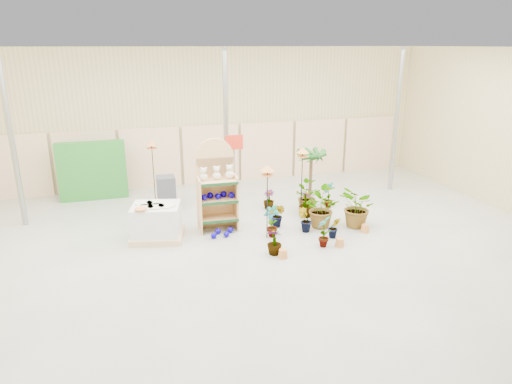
# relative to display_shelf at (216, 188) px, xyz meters

# --- Properties ---
(room) EXTENTS (15.20, 12.10, 4.70)m
(room) POSITION_rel_display_shelf_xyz_m (0.65, -0.96, 1.14)
(room) COLOR gray
(room) RESTS_ON ground
(display_shelf) EXTENTS (1.00, 0.65, 2.34)m
(display_shelf) POSITION_rel_display_shelf_xyz_m (0.00, 0.00, 0.00)
(display_shelf) COLOR tan
(display_shelf) RESTS_ON ground
(teddy_bears) EXTENTS (0.86, 0.22, 0.36)m
(teddy_bears) POSITION_rel_display_shelf_xyz_m (0.02, -0.11, 0.41)
(teddy_bears) COLOR beige
(teddy_bears) RESTS_ON display_shelf
(gazing_balls_shelf) EXTENTS (0.86, 0.29, 0.16)m
(gazing_balls_shelf) POSITION_rel_display_shelf_xyz_m (-0.00, -0.14, -0.15)
(gazing_balls_shelf) COLOR #09008D
(gazing_balls_shelf) RESTS_ON display_shelf
(gazing_balls_floor) EXTENTS (0.63, 0.39, 0.15)m
(gazing_balls_floor) POSITION_rel_display_shelf_xyz_m (0.01, -0.57, -1.00)
(gazing_balls_floor) COLOR #09008D
(gazing_balls_floor) RESTS_ON ground
(pallet_stack) EXTENTS (1.42, 1.27, 0.91)m
(pallet_stack) POSITION_rel_display_shelf_xyz_m (-1.56, -0.30, -0.63)
(pallet_stack) COLOR tan
(pallet_stack) RESTS_ON ground
(charcoal_planters) EXTENTS (0.50, 0.50, 1.00)m
(charcoal_planters) POSITION_rel_display_shelf_xyz_m (-1.11, 1.71, -0.57)
(charcoal_planters) COLOR #323238
(charcoal_planters) RESTS_ON ground
(trellis_stock) EXTENTS (2.00, 0.30, 1.80)m
(trellis_stock) POSITION_rel_display_shelf_xyz_m (-3.15, 3.33, -0.17)
(trellis_stock) COLOR #247324
(trellis_stock) RESTS_ON ground
(offer_sign) EXTENTS (0.50, 0.08, 2.20)m
(offer_sign) POSITION_rel_display_shelf_xyz_m (0.75, 1.11, 0.50)
(offer_sign) COLOR gray
(offer_sign) RESTS_ON ground
(bird_table_front) EXTENTS (0.34, 0.34, 1.85)m
(bird_table_front) POSITION_rel_display_shelf_xyz_m (1.04, -1.01, 0.65)
(bird_table_front) COLOR black
(bird_table_front) RESTS_ON ground
(bird_table_right) EXTENTS (0.34, 0.34, 1.92)m
(bird_table_right) POSITION_rel_display_shelf_xyz_m (2.44, 0.25, 0.72)
(bird_table_right) COLOR black
(bird_table_right) RESTS_ON ground
(bird_table_back) EXTENTS (0.34, 0.34, 1.93)m
(bird_table_back) POSITION_rel_display_shelf_xyz_m (-1.40, 2.39, 0.72)
(bird_table_back) COLOR black
(bird_table_back) RESTS_ON ground
(palm) EXTENTS (0.70, 0.70, 1.75)m
(palm) POSITION_rel_display_shelf_xyz_m (3.05, 1.07, 0.42)
(palm) COLOR #513B25
(palm) RESTS_ON ground
(potted_plant_0) EXTENTS (0.46, 0.52, 0.82)m
(potted_plant_0) POSITION_rel_display_shelf_xyz_m (1.17, -0.97, -0.66)
(potted_plant_0) COLOR #1B4E18
(potted_plant_0) RESTS_ON ground
(potted_plant_1) EXTENTS (0.41, 0.37, 0.63)m
(potted_plant_1) POSITION_rel_display_shelf_xyz_m (2.08, -0.91, -0.76)
(potted_plant_1) COLOR #1B4E18
(potted_plant_1) RESTS_ON ground
(potted_plant_2) EXTENTS (0.90, 1.01, 1.05)m
(potted_plant_2) POSITION_rel_display_shelf_xyz_m (2.57, -0.70, -0.55)
(potted_plant_2) COLOR #1B4E18
(potted_plant_2) RESTS_ON ground
(potted_plant_3) EXTENTS (0.47, 0.47, 0.75)m
(potted_plant_3) POSITION_rel_display_shelf_xyz_m (2.52, 0.08, -0.70)
(potted_plant_3) COLOR #1B4E18
(potted_plant_3) RESTS_ON ground
(potted_plant_4) EXTENTS (0.29, 0.42, 0.78)m
(potted_plant_4) POSITION_rel_display_shelf_xyz_m (3.42, 0.57, -0.68)
(potted_plant_4) COLOR #1B4E18
(potted_plant_4) RESTS_ON ground
(potted_plant_5) EXTENTS (0.45, 0.46, 0.65)m
(potted_plant_5) POSITION_rel_display_shelf_xyz_m (1.53, -0.43, -0.75)
(potted_plant_5) COLOR #1B4E18
(potted_plant_5) RESTS_ON ground
(potted_plant_6) EXTENTS (0.92, 0.97, 0.86)m
(potted_plant_6) POSITION_rel_display_shelf_xyz_m (2.69, 0.54, -0.64)
(potted_plant_6) COLOR #1B4E18
(potted_plant_6) RESTS_ON ground
(potted_plant_7) EXTENTS (0.44, 0.44, 0.60)m
(potted_plant_7) POSITION_rel_display_shelf_xyz_m (0.92, -1.94, -0.77)
(potted_plant_7) COLOR #1B4E18
(potted_plant_7) RESTS_ON ground
(potted_plant_8) EXTENTS (0.46, 0.49, 0.78)m
(potted_plant_8) POSITION_rel_display_shelf_xyz_m (2.17, -1.86, -0.68)
(potted_plant_8) COLOR #1B4E18
(potted_plant_8) RESTS_ON ground
(potted_plant_9) EXTENTS (0.35, 0.31, 0.54)m
(potted_plant_9) POSITION_rel_display_shelf_xyz_m (2.63, -1.47, -0.80)
(potted_plant_9) COLOR #1B4E18
(potted_plant_9) RESTS_ON ground
(potted_plant_10) EXTENTS (0.86, 0.99, 1.10)m
(potted_plant_10) POSITION_rel_display_shelf_xyz_m (3.52, -1.01, -0.52)
(potted_plant_10) COLOR #1B4E18
(potted_plant_10) RESTS_ON ground
(potted_plant_11) EXTENTS (0.45, 0.45, 0.57)m
(potted_plant_11) POSITION_rel_display_shelf_xyz_m (1.73, 0.97, -0.78)
(potted_plant_11) COLOR #1B4E18
(potted_plant_11) RESTS_ON ground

